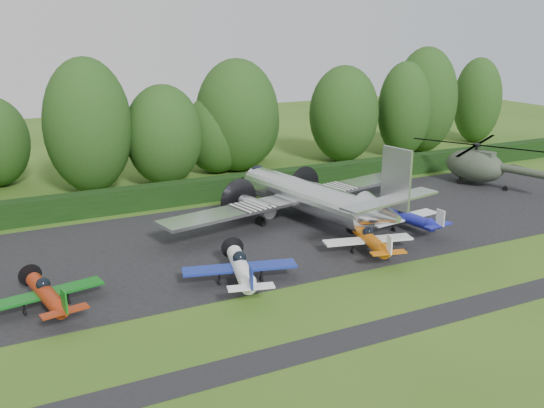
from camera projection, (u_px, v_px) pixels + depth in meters
name	position (u px, v px, depth m)	size (l,w,h in m)	color
ground	(344.00, 283.00, 37.70)	(160.00, 160.00, 0.00)	#335919
apron	(273.00, 235.00, 46.28)	(70.00, 18.00, 0.01)	black
taxiway_verge	(404.00, 325.00, 32.54)	(70.00, 2.00, 0.00)	black
hedgerow	(220.00, 198.00, 55.73)	(90.00, 1.60, 2.00)	black
transport_plane	(308.00, 197.00, 48.38)	(24.50, 18.79, 7.85)	silver
light_plane_red	(47.00, 294.00, 33.76)	(6.55, 6.89, 2.52)	maroon
light_plane_white	(241.00, 268.00, 37.10)	(7.12, 7.49, 2.74)	white
light_plane_orange	(370.00, 240.00, 42.20)	(6.39, 6.72, 2.46)	#D3650C
light_plane_blue	(407.00, 217.00, 47.03)	(6.51, 6.84, 2.50)	#1A1E9D
helicopter	(476.00, 163.00, 59.84)	(12.81, 15.00, 4.13)	#333E2F
sign_board	(468.00, 158.00, 66.72)	(3.08, 0.12, 1.73)	#3F3326
tree_0	(88.00, 126.00, 56.23)	(8.09, 8.09, 12.65)	black
tree_1	(404.00, 109.00, 71.89)	(6.34, 6.34, 11.24)	black
tree_5	(237.00, 116.00, 64.55)	(8.91, 8.91, 12.01)	black
tree_6	(253.00, 122.00, 69.24)	(6.07, 6.07, 9.15)	black
tree_7	(344.00, 114.00, 69.14)	(7.92, 7.92, 10.98)	black
tree_8	(425.00, 100.00, 74.09)	(7.75, 7.75, 12.81)	black
tree_9	(477.00, 100.00, 80.27)	(6.22, 6.22, 11.19)	black
tree_11	(164.00, 135.00, 59.26)	(7.54, 7.54, 9.91)	black
tree_12	(216.00, 134.00, 64.24)	(6.99, 6.99, 8.40)	black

